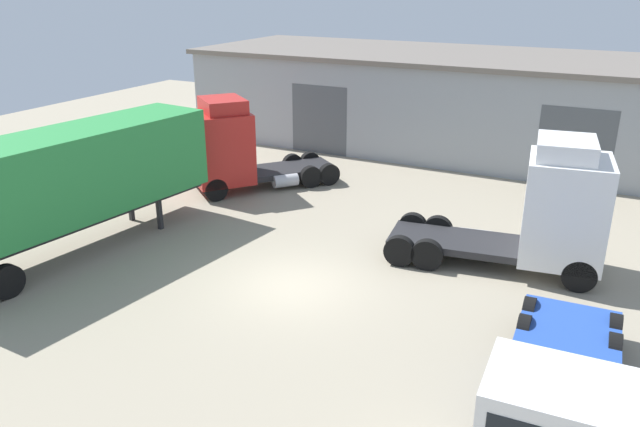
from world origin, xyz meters
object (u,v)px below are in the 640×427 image
container_trailer_black (69,178)px  flatbed_truck_white (556,411)px  tractor_unit_red (231,148)px  tractor_unit_white (547,211)px

container_trailer_black → flatbed_truck_white: bearing=-94.4°
container_trailer_black → tractor_unit_red: size_ratio=1.60×
flatbed_truck_white → tractor_unit_red: bearing=-128.9°
tractor_unit_red → flatbed_truck_white: bearing=92.4°
container_trailer_black → tractor_unit_red: 7.99m
tractor_unit_white → flatbed_truck_white: (1.56, -8.83, -0.78)m
flatbed_truck_white → tractor_unit_red: size_ratio=1.19×
flatbed_truck_white → container_trailer_black: bearing=-103.7°
container_trailer_black → flatbed_truck_white: 16.32m
tractor_unit_white → flatbed_truck_white: bearing=-88.2°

